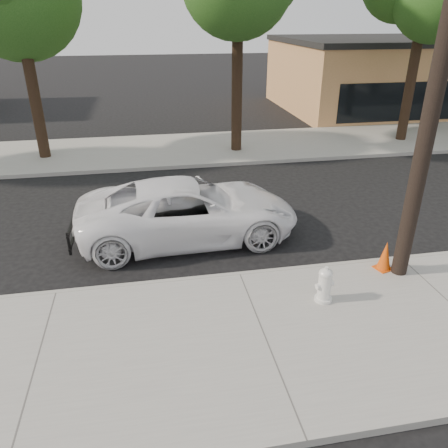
# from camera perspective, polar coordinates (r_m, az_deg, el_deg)

# --- Properties ---
(ground) EXTENTS (120.00, 120.00, 0.00)m
(ground) POSITION_cam_1_polar(r_m,az_deg,el_deg) (11.87, -0.12, -1.74)
(ground) COLOR black
(ground) RESTS_ON ground
(near_sidewalk) EXTENTS (90.00, 4.40, 0.15)m
(near_sidewalk) POSITION_cam_1_polar(r_m,az_deg,el_deg) (8.34, 5.37, -14.81)
(near_sidewalk) COLOR gray
(near_sidewalk) RESTS_ON ground
(far_sidewalk) EXTENTS (90.00, 5.00, 0.15)m
(far_sidewalk) POSITION_cam_1_polar(r_m,az_deg,el_deg) (19.71, -4.61, 9.76)
(far_sidewalk) COLOR gray
(far_sidewalk) RESTS_ON ground
(curb_near) EXTENTS (90.00, 0.12, 0.16)m
(curb_near) POSITION_cam_1_polar(r_m,az_deg,el_deg) (10.05, 2.04, -6.80)
(curb_near) COLOR #9E9B93
(curb_near) RESTS_ON ground
(building_main) EXTENTS (18.00, 10.00, 4.00)m
(building_main) POSITION_cam_1_polar(r_m,az_deg,el_deg) (32.04, 24.77, 17.33)
(building_main) COLOR tan
(building_main) RESTS_ON ground
(utility_pole) EXTENTS (1.40, 0.34, 9.00)m
(utility_pole) POSITION_cam_1_polar(r_m,az_deg,el_deg) (9.45, 26.54, 18.50)
(utility_pole) COLOR black
(utility_pole) RESTS_ON near_sidewalk
(police_cruiser) EXTENTS (5.86, 2.88, 1.60)m
(police_cruiser) POSITION_cam_1_polar(r_m,az_deg,el_deg) (11.56, -4.63, 1.79)
(police_cruiser) COLOR white
(police_cruiser) RESTS_ON ground
(fire_hydrant) EXTENTS (0.40, 0.36, 0.74)m
(fire_hydrant) POSITION_cam_1_polar(r_m,az_deg,el_deg) (9.17, 13.00, -7.82)
(fire_hydrant) COLOR white
(fire_hydrant) RESTS_ON near_sidewalk
(traffic_cone) EXTENTS (0.45, 0.45, 0.70)m
(traffic_cone) POSITION_cam_1_polar(r_m,az_deg,el_deg) (10.67, 20.30, -3.92)
(traffic_cone) COLOR #E24E0B
(traffic_cone) RESTS_ON near_sidewalk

